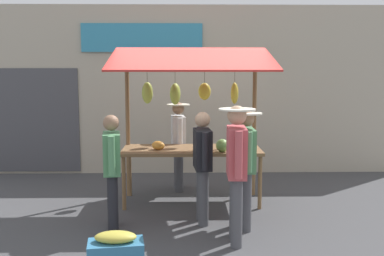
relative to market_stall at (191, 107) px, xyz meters
The scene contains 9 objects.
ground_plane 1.54m from the market_stall, 102.42° to the left, with size 40.00×40.00×0.00m, color #424244.
street_backdrop 2.18m from the market_stall, 88.19° to the right, with size 9.00×0.30×3.40m.
market_stall is the anchor object (origin of this frame).
vendor_with_sunhat 0.98m from the market_stall, 73.64° to the right, with size 0.40×0.67×1.56m.
shopper_in_striped_shirt 1.93m from the market_stall, 106.03° to the left, with size 0.44×0.72×1.71m.
shopper_in_grey_tee 1.55m from the market_stall, 119.30° to the left, with size 0.42×0.69×1.61m.
shopper_with_shopping_bag 1.78m from the market_stall, 49.33° to the left, with size 0.29×0.67×1.55m.
shopper_with_ponytail 1.21m from the market_stall, 97.64° to the left, with size 0.26×0.68×1.56m.
produce_crate_near 3.02m from the market_stall, 71.73° to the left, with size 0.63×0.41×0.45m.
Camera 1 is at (0.15, 7.21, 2.17)m, focal length 42.90 mm.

